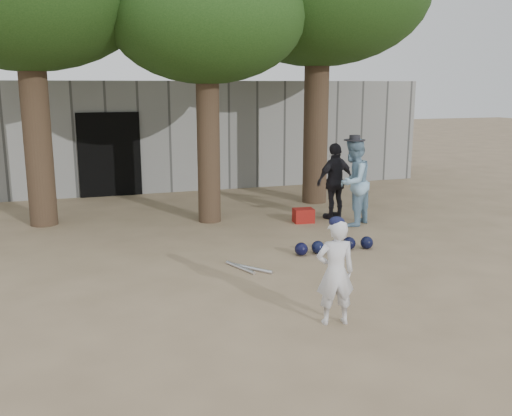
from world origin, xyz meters
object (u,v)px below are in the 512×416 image
object	(u,v)px
spectator_dark	(335,181)
boy_player	(335,272)
spectator_blue	(353,182)
red_bag	(303,216)

from	to	relation	value
spectator_dark	boy_player	bearing A→B (deg)	49.73
spectator_blue	red_bag	world-z (taller)	spectator_blue
boy_player	spectator_blue	world-z (taller)	spectator_blue
red_bag	spectator_dark	bearing A→B (deg)	9.31
boy_player	red_bag	size ratio (longest dim) A/B	3.15
spectator_blue	spectator_dark	xyz separation A→B (m)	(-0.08, 0.65, -0.08)
boy_player	spectator_blue	size ratio (longest dim) A/B	0.73
spectator_dark	red_bag	world-z (taller)	spectator_dark
spectator_blue	spectator_dark	bearing A→B (deg)	-119.85
spectator_dark	spectator_blue	bearing A→B (deg)	83.09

